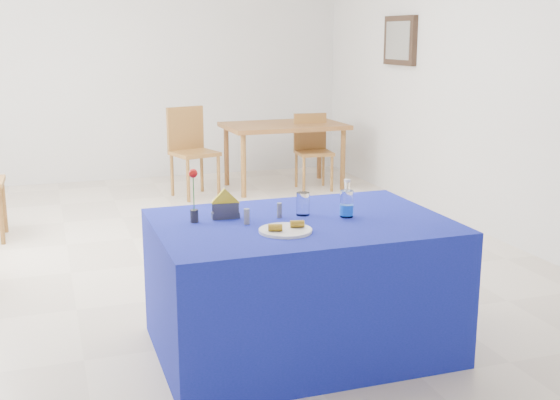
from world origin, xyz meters
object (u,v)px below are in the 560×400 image
object	(u,v)px
water_bottle	(347,204)
chair_bg_right	(312,146)
plate	(285,230)
oak_table	(284,130)
blue_table	(301,285)
chair_bg_left	(190,145)

from	to	relation	value
water_bottle	chair_bg_right	size ratio (longest dim) A/B	0.25
plate	oak_table	size ratio (longest dim) A/B	0.20
plate	blue_table	distance (m)	0.46
plate	oak_table	bearing A→B (deg)	71.05
plate	blue_table	size ratio (longest dim) A/B	0.17
oak_table	chair_bg_right	xyz separation A→B (m)	(0.30, -0.14, -0.18)
plate	chair_bg_left	distance (m)	4.33
water_bottle	oak_table	distance (m)	4.32
plate	chair_bg_right	bearing A→B (deg)	66.93
chair_bg_left	blue_table	bearing A→B (deg)	-109.74
chair_bg_left	chair_bg_right	world-z (taller)	chair_bg_left
plate	chair_bg_left	xyz separation A→B (m)	(0.38, 4.30, -0.20)
water_bottle	chair_bg_right	distance (m)	4.29
plate	chair_bg_left	bearing A→B (deg)	84.94
water_bottle	chair_bg_right	xyz separation A→B (m)	(1.37, 4.05, -0.33)
plate	water_bottle	size ratio (longest dim) A/B	1.30
oak_table	chair_bg_right	size ratio (longest dim) A/B	1.59
chair_bg_left	oak_table	bearing A→B (deg)	-13.42
water_bottle	chair_bg_left	xyz separation A→B (m)	(-0.05, 4.12, -0.26)
chair_bg_left	water_bottle	bearing A→B (deg)	-106.00
blue_table	water_bottle	bearing A→B (deg)	-2.37
blue_table	plate	bearing A→B (deg)	-129.08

